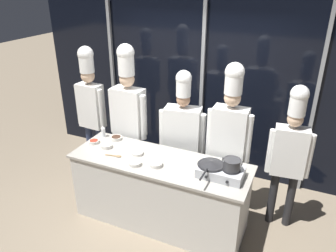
# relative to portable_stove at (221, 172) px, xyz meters

# --- Properties ---
(ground_plane) EXTENTS (24.00, 24.00, 0.00)m
(ground_plane) POSITION_rel_portable_stove_xyz_m (-0.76, 0.02, -0.96)
(ground_plane) COLOR #7F705B
(window_wall_back) EXTENTS (5.60, 0.09, 2.70)m
(window_wall_back) POSITION_rel_portable_stove_xyz_m (-0.76, 1.55, 0.39)
(window_wall_back) COLOR black
(window_wall_back) RESTS_ON ground_plane
(demo_counter) EXTENTS (2.19, 0.73, 0.90)m
(demo_counter) POSITION_rel_portable_stove_xyz_m (-0.76, 0.02, -0.51)
(demo_counter) COLOR beige
(demo_counter) RESTS_ON ground_plane
(portable_stove) EXTENTS (0.50, 0.32, 0.12)m
(portable_stove) POSITION_rel_portable_stove_xyz_m (0.00, 0.00, 0.00)
(portable_stove) COLOR #B2B5BA
(portable_stove) RESTS_ON demo_counter
(frying_pan) EXTENTS (0.30, 0.52, 0.04)m
(frying_pan) POSITION_rel_portable_stove_xyz_m (-0.11, -0.01, 0.08)
(frying_pan) COLOR #232326
(frying_pan) RESTS_ON portable_stove
(stock_pot) EXTENTS (0.22, 0.19, 0.12)m
(stock_pot) POSITION_rel_portable_stove_xyz_m (0.11, 0.00, 0.13)
(stock_pot) COLOR #333335
(stock_pot) RESTS_ON portable_stove
(squeeze_bottle_clear) EXTENTS (0.06, 0.06, 0.17)m
(squeeze_bottle_clear) POSITION_rel_portable_stove_xyz_m (-1.73, 0.27, 0.02)
(squeeze_bottle_clear) COLOR white
(squeeze_bottle_clear) RESTS_ON demo_counter
(prep_bowl_soy_glaze) EXTENTS (0.15, 0.15, 0.04)m
(prep_bowl_soy_glaze) POSITION_rel_portable_stove_xyz_m (-1.53, 0.28, -0.03)
(prep_bowl_soy_glaze) COLOR silver
(prep_bowl_soy_glaze) RESTS_ON demo_counter
(prep_bowl_ginger) EXTENTS (0.15, 0.15, 0.05)m
(prep_bowl_ginger) POSITION_rel_portable_stove_xyz_m (-0.74, -0.10, -0.03)
(prep_bowl_ginger) COLOR silver
(prep_bowl_ginger) RESTS_ON demo_counter
(prep_bowl_garlic) EXTENTS (0.15, 0.15, 0.04)m
(prep_bowl_garlic) POSITION_rel_portable_stove_xyz_m (-0.97, -0.19, -0.03)
(prep_bowl_garlic) COLOR silver
(prep_bowl_garlic) RESTS_ON demo_counter
(prep_bowl_chicken) EXTENTS (0.14, 0.14, 0.05)m
(prep_bowl_chicken) POSITION_rel_portable_stove_xyz_m (-1.51, 0.03, -0.03)
(prep_bowl_chicken) COLOR silver
(prep_bowl_chicken) RESTS_ON demo_counter
(prep_bowl_shrimp) EXTENTS (0.14, 0.14, 0.04)m
(prep_bowl_shrimp) POSITION_rel_portable_stove_xyz_m (-1.07, 0.04, -0.04)
(prep_bowl_shrimp) COLOR silver
(prep_bowl_shrimp) RESTS_ON demo_counter
(prep_bowl_chili_flakes) EXTENTS (0.14, 0.14, 0.04)m
(prep_bowl_chili_flakes) POSITION_rel_portable_stove_xyz_m (-1.74, 0.07, -0.03)
(prep_bowl_chili_flakes) COLOR silver
(prep_bowl_chili_flakes) RESTS_ON demo_counter
(serving_spoon_slotted) EXTENTS (0.21, 0.06, 0.02)m
(serving_spoon_slotted) POSITION_rel_portable_stove_xyz_m (-1.28, -0.11, -0.05)
(serving_spoon_slotted) COLOR olive
(serving_spoon_slotted) RESTS_ON demo_counter
(chef_head) EXTENTS (0.50, 0.22, 2.03)m
(chef_head) POSITION_rel_portable_stove_xyz_m (-2.18, 0.63, 0.27)
(chef_head) COLOR #2D3856
(chef_head) RESTS_ON ground_plane
(chef_sous) EXTENTS (0.58, 0.25, 2.13)m
(chef_sous) POSITION_rel_portable_stove_xyz_m (-1.49, 0.56, 0.28)
(chef_sous) COLOR #232326
(chef_sous) RESTS_ON ground_plane
(chef_line) EXTENTS (0.62, 0.32, 1.85)m
(chef_line) POSITION_rel_portable_stove_xyz_m (-0.71, 0.65, 0.07)
(chef_line) COLOR #232326
(chef_line) RESTS_ON ground_plane
(chef_pastry) EXTENTS (0.56, 0.22, 2.04)m
(chef_pastry) POSITION_rel_portable_stove_xyz_m (-0.07, 0.56, 0.24)
(chef_pastry) COLOR #4C4C51
(chef_pastry) RESTS_ON ground_plane
(chef_apprentice) EXTENTS (0.50, 0.24, 1.85)m
(chef_apprentice) POSITION_rel_portable_stove_xyz_m (0.64, 0.61, 0.13)
(chef_apprentice) COLOR #232326
(chef_apprentice) RESTS_ON ground_plane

